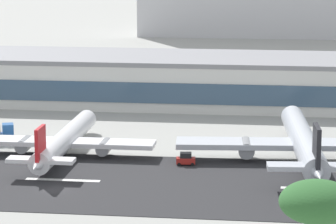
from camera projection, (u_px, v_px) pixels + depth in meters
ground_plane at (54, 190)px, 142.31m from camera, size 1400.00×1400.00×0.00m
runway_strip at (63, 180)px, 147.77m from camera, size 800.00×34.48×0.08m
runway_centreline_dash_4 at (63, 180)px, 147.76m from camera, size 12.00×1.20×0.01m
runway_centreline_dash_5 at (320, 189)px, 142.74m from camera, size 12.00×1.20×0.01m
terminal_building at (209, 80)px, 210.70m from camera, size 184.75×25.55×10.88m
airliner_red_tail_gate_0 at (63, 142)px, 162.47m from camera, size 31.93×40.75×8.51m
airliner_black_tail_gate_1 at (304, 144)px, 158.82m from camera, size 44.10×48.18×10.06m
service_baggage_tug_0 at (186, 159)px, 157.04m from camera, size 3.35×2.17×2.20m
palm_tree_1 at (318, 206)px, 82.32m from camera, size 6.94×6.94×17.58m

